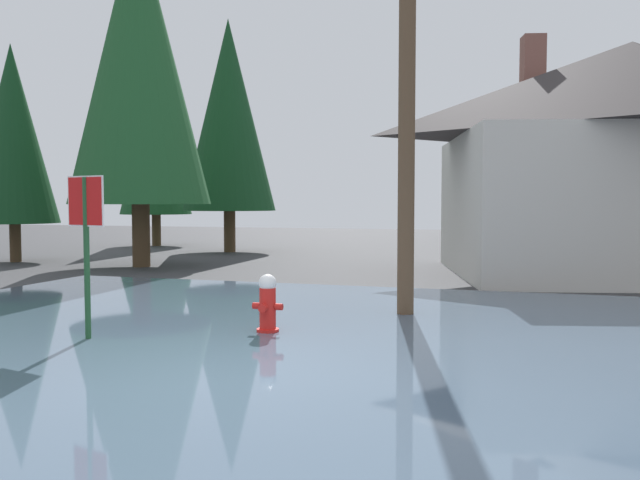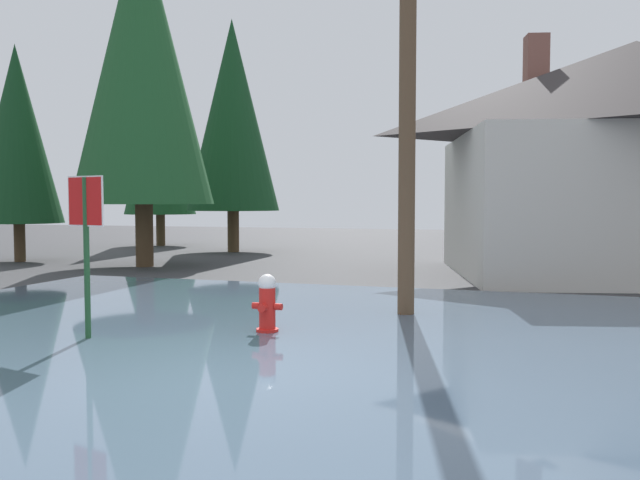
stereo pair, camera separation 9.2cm
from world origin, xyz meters
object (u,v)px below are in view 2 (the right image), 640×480
object	(u,v)px
house	(633,155)
pine_tree_far_center	(159,142)
fire_hydrant	(267,306)
pine_tree_mid_left	(17,134)
pine_tree_tall_left	(232,116)
pine_tree_short_left	(142,60)
utility_pole	(408,41)
stop_sign_near	(86,225)

from	to	relation	value
house	pine_tree_far_center	size ratio (longest dim) A/B	1.42
house	pine_tree_far_center	world-z (taller)	pine_tree_far_center
fire_hydrant	pine_tree_mid_left	world-z (taller)	pine_tree_mid_left
pine_tree_tall_left	pine_tree_far_center	distance (m)	5.25
house	pine_tree_short_left	distance (m)	14.07
pine_tree_short_left	pine_tree_far_center	distance (m)	9.82
pine_tree_mid_left	pine_tree_far_center	bearing A→B (deg)	88.68
house	pine_tree_short_left	xyz separation A→B (m)	(-13.64, -1.67, 2.99)
house	pine_tree_short_left	size ratio (longest dim) A/B	1.06
pine_tree_short_left	pine_tree_far_center	xyz separation A→B (m)	(-4.60, 8.54, -1.56)
fire_hydrant	pine_tree_mid_left	distance (m)	15.50
pine_tree_tall_left	pine_tree_far_center	size ratio (longest dim) A/B	1.15
utility_pole	stop_sign_near	bearing A→B (deg)	-139.11
pine_tree_tall_left	pine_tree_mid_left	world-z (taller)	pine_tree_tall_left
fire_hydrant	pine_tree_tall_left	size ratio (longest dim) A/B	0.10
fire_hydrant	stop_sign_near	bearing A→B (deg)	-151.49
stop_sign_near	pine_tree_tall_left	world-z (taller)	pine_tree_tall_left
utility_pole	fire_hydrant	bearing A→B (deg)	-127.70
fire_hydrant	pine_tree_far_center	bearing A→B (deg)	125.26
fire_hydrant	house	size ratio (longest dim) A/B	0.08
pine_tree_short_left	house	bearing A→B (deg)	6.99
stop_sign_near	pine_tree_mid_left	xyz separation A→B (m)	(-10.08, 9.92, 2.50)
stop_sign_near	utility_pole	world-z (taller)	utility_pole
pine_tree_far_center	pine_tree_short_left	bearing A→B (deg)	-61.67
utility_pole	pine_tree_short_left	distance (m)	11.26
fire_hydrant	pine_tree_far_center	world-z (taller)	pine_tree_far_center
stop_sign_near	utility_pole	xyz separation A→B (m)	(3.84, 3.33, 2.97)
stop_sign_near	pine_tree_tall_left	size ratio (longest dim) A/B	0.26
pine_tree_mid_left	fire_hydrant	bearing A→B (deg)	-35.44
pine_tree_short_left	pine_tree_far_center	size ratio (longest dim) A/B	1.34
utility_pole	house	world-z (taller)	utility_pole
fire_hydrant	house	bearing A→B (deg)	58.86
fire_hydrant	house	distance (m)	12.24
stop_sign_near	house	world-z (taller)	house
house	pine_tree_far_center	xyz separation A→B (m)	(-18.24, 6.87, 1.43)
utility_pole	house	size ratio (longest dim) A/B	0.79
fire_hydrant	pine_tree_short_left	bearing A→B (deg)	131.17
stop_sign_near	utility_pole	bearing A→B (deg)	40.89
pine_tree_tall_left	pine_tree_short_left	distance (m)	6.25
utility_pole	pine_tree_short_left	size ratio (longest dim) A/B	0.85
pine_tree_tall_left	pine_tree_far_center	xyz separation A→B (m)	(-4.65, 2.35, -0.67)
pine_tree_far_center	utility_pole	bearing A→B (deg)	-47.44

